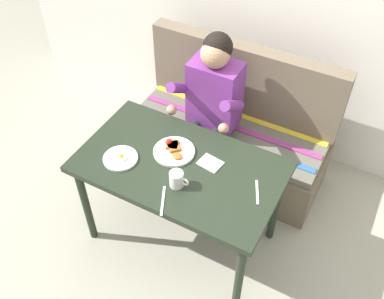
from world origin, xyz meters
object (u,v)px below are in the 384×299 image
object	(u,v)px
couch	(231,135)
coffee_mug	(177,179)
table	(180,174)
person	(210,101)
plate_eggs	(120,158)
knife	(163,201)
napkin	(210,163)
plate_breakfast	(174,150)
fork	(257,192)

from	to	relation	value
couch	coffee_mug	size ratio (longest dim) A/B	12.20
table	person	world-z (taller)	person
person	plate_eggs	bearing A→B (deg)	-107.58
person	knife	xyz separation A→B (m)	(0.15, -0.87, -0.01)
person	coffee_mug	distance (m)	0.75
napkin	knife	size ratio (longest dim) A/B	0.66
plate_breakfast	fork	xyz separation A→B (m)	(0.56, -0.05, -0.01)
plate_breakfast	couch	bearing A→B (deg)	83.31
coffee_mug	napkin	size ratio (longest dim) A/B	0.90
person	plate_eggs	xyz separation A→B (m)	(-0.23, -0.72, -0.00)
napkin	knife	bearing A→B (deg)	-105.21
napkin	fork	world-z (taller)	napkin
table	fork	world-z (taller)	fork
napkin	fork	xyz separation A→B (m)	(0.32, -0.07, -0.00)
table	napkin	size ratio (longest dim) A/B	9.11
napkin	plate_eggs	bearing A→B (deg)	-155.32
person	knife	distance (m)	0.88
couch	plate_eggs	size ratio (longest dim) A/B	7.00
napkin	fork	size ratio (longest dim) A/B	0.77
table	napkin	world-z (taller)	napkin
person	coffee_mug	xyz separation A→B (m)	(0.16, -0.73, 0.04)
person	plate_breakfast	distance (m)	0.52
couch	napkin	xyz separation A→B (m)	(0.15, -0.67, 0.40)
couch	plate_eggs	bearing A→B (deg)	-110.12
table	plate_breakfast	distance (m)	0.14
plate_eggs	fork	world-z (taller)	plate_eggs
coffee_mug	fork	distance (m)	0.45
person	knife	bearing A→B (deg)	-80.04
fork	knife	distance (m)	0.52
table	knife	world-z (taller)	knife
plate_breakfast	knife	world-z (taller)	plate_breakfast
table	fork	xyz separation A→B (m)	(0.48, 0.02, 0.08)
person	fork	distance (m)	0.81
table	plate_breakfast	xyz separation A→B (m)	(-0.08, 0.07, 0.10)
table	knife	bearing A→B (deg)	-79.26
plate_breakfast	napkin	size ratio (longest dim) A/B	1.89
table	coffee_mug	distance (m)	0.21
table	coffee_mug	xyz separation A→B (m)	(0.06, -0.14, 0.13)
plate_eggs	table	bearing A→B (deg)	21.58
table	coffee_mug	bearing A→B (deg)	-66.04
napkin	fork	distance (m)	0.33
coffee_mug	knife	bearing A→B (deg)	-94.81
couch	fork	bearing A→B (deg)	-57.33
knife	table	bearing A→B (deg)	74.95
couch	knife	world-z (taller)	couch
coffee_mug	table	bearing A→B (deg)	113.96
couch	coffee_mug	distance (m)	1.02
couch	knife	bearing A→B (deg)	-87.11
couch	plate_breakfast	size ratio (longest dim) A/B	5.78
fork	coffee_mug	bearing A→B (deg)	176.86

